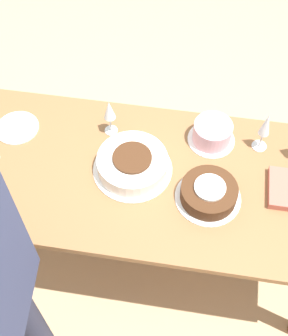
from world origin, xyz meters
TOP-DOWN VIEW (x-y plane):
  - ground_plane at (0.00, 0.00)m, footprint 12.00×12.00m
  - dining_table at (0.00, 0.00)m, footprint 1.76×0.75m
  - cake_center_white at (-0.05, 0.02)m, footprint 0.33×0.33m
  - cake_front_chocolate at (0.27, -0.07)m, footprint 0.27×0.27m
  - cake_back_decorated at (0.26, 0.23)m, footprint 0.21×0.21m
  - wine_glass_far at (0.47, 0.23)m, footprint 0.06×0.06m
  - wine_glass_extra at (-0.18, 0.21)m, footprint 0.06×0.06m
  - dessert_plate_left at (-0.60, 0.16)m, footprint 0.19×0.19m

SIDE VIEW (x-z plane):
  - ground_plane at x=0.00m, z-range 0.00..0.00m
  - dining_table at x=0.00m, z-range 0.26..1.01m
  - dessert_plate_left at x=-0.60m, z-range 0.75..0.76m
  - cake_front_chocolate at x=0.27m, z-range 0.75..0.83m
  - cake_center_white at x=-0.05m, z-range 0.75..0.84m
  - cake_back_decorated at x=0.26m, z-range 0.75..0.85m
  - wine_glass_extra at x=-0.18m, z-range 0.79..0.97m
  - wine_glass_far at x=0.47m, z-range 0.78..0.99m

